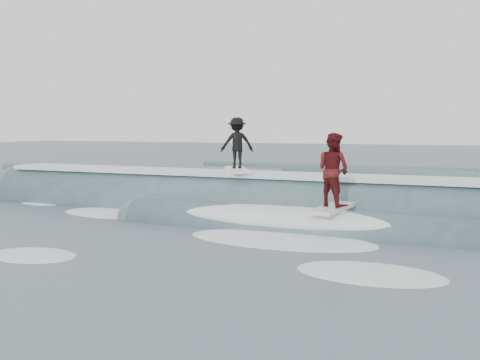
% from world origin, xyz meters
% --- Properties ---
extents(ground, '(160.00, 160.00, 0.00)m').
position_xyz_m(ground, '(0.00, 0.00, 0.00)').
color(ground, '#41535F').
rests_on(ground, ground).
extents(breaking_wave, '(20.98, 3.97, 2.38)m').
position_xyz_m(breaking_wave, '(0.27, 2.89, 0.04)').
color(breaking_wave, '#36565C').
rests_on(breaking_wave, ground).
extents(surfer_black, '(1.50, 2.00, 1.65)m').
position_xyz_m(surfer_black, '(-0.53, 3.21, 2.04)').
color(surfer_black, white).
rests_on(surfer_black, ground).
extents(surfer_red, '(1.08, 2.04, 1.88)m').
position_xyz_m(surfer_red, '(2.98, 1.01, 1.48)').
color(surfer_red, silver).
rests_on(surfer_red, ground).
extents(whitewater, '(14.17, 7.41, 0.10)m').
position_xyz_m(whitewater, '(-0.32, -0.29, 0.00)').
color(whitewater, white).
rests_on(whitewater, ground).
extents(far_swells, '(39.62, 8.65, 0.80)m').
position_xyz_m(far_swells, '(-0.62, 17.65, 0.00)').
color(far_swells, '#36565C').
rests_on(far_swells, ground).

